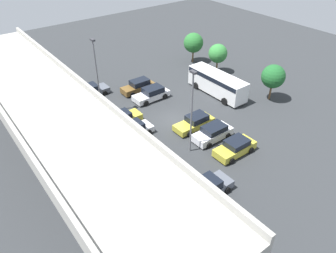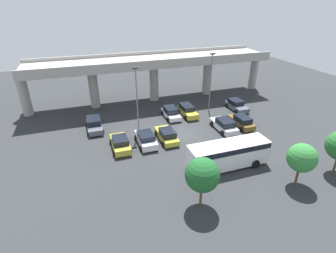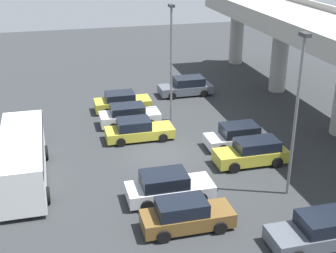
# 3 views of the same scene
# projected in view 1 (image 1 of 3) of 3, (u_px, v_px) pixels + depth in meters

# --- Properties ---
(ground_plane) EXTENTS (88.01, 88.01, 0.00)m
(ground_plane) POSITION_uv_depth(u_px,v_px,m) (174.00, 120.00, 38.38)
(ground_plane) COLOR #2D3033
(highway_overpass) EXTENTS (42.09, 7.51, 7.79)m
(highway_overpass) POSITION_uv_depth(u_px,v_px,m) (51.00, 113.00, 28.14)
(highway_overpass) COLOR #9E9B93
(highway_overpass) RESTS_ON ground_plane
(parked_car_0) EXTENTS (2.17, 4.73, 1.61)m
(parked_car_0) POSITION_uv_depth(u_px,v_px,m) (207.00, 188.00, 28.09)
(parked_car_0) COLOR #515660
(parked_car_0) RESTS_ON ground_plane
(parked_car_1) EXTENTS (2.15, 4.55, 1.55)m
(parked_car_1) POSITION_uv_depth(u_px,v_px,m) (235.00, 147.00, 32.89)
(parked_car_1) COLOR gold
(parked_car_1) RESTS_ON ground_plane
(parked_car_2) EXTENTS (2.15, 4.53, 1.58)m
(parked_car_2) POSITION_uv_depth(u_px,v_px,m) (213.00, 133.00, 34.94)
(parked_car_2) COLOR silver
(parked_car_2) RESTS_ON ground_plane
(parked_car_3) EXTENTS (2.10, 4.81, 1.53)m
(parked_car_3) POSITION_uv_depth(u_px,v_px,m) (195.00, 122.00, 36.74)
(parked_car_3) COLOR gold
(parked_car_3) RESTS_ON ground_plane
(parked_car_4) EXTENTS (2.10, 4.36, 1.58)m
(parked_car_4) POSITION_uv_depth(u_px,v_px,m) (133.00, 130.00, 35.37)
(parked_car_4) COLOR silver
(parked_car_4) RESTS_ON ground_plane
(parked_car_5) EXTENTS (2.01, 4.60, 1.61)m
(parked_car_5) POSITION_uv_depth(u_px,v_px,m) (121.00, 119.00, 37.13)
(parked_car_5) COLOR gold
(parked_car_5) RESTS_ON ground_plane
(parked_car_6) EXTENTS (2.19, 4.78, 1.63)m
(parked_car_6) POSITION_uv_depth(u_px,v_px,m) (152.00, 94.00, 42.12)
(parked_car_6) COLOR silver
(parked_car_6) RESTS_ON ground_plane
(parked_car_7) EXTENTS (1.97, 4.59, 1.62)m
(parked_car_7) POSITION_uv_depth(u_px,v_px,m) (138.00, 86.00, 43.93)
(parked_car_7) COLOR brown
(parked_car_7) RESTS_ON ground_plane
(parked_car_8) EXTENTS (2.18, 4.56, 1.55)m
(parked_car_8) POSITION_uv_depth(u_px,v_px,m) (91.00, 91.00, 42.92)
(parked_car_8) COLOR #515660
(parked_car_8) RESTS_ON ground_plane
(shuttle_bus) EXTENTS (8.77, 2.75, 2.81)m
(shuttle_bus) POSITION_uv_depth(u_px,v_px,m) (217.00, 82.00, 42.84)
(shuttle_bus) COLOR white
(shuttle_bus) RESTS_ON ground_plane
(lamp_post_near_aisle) EXTENTS (0.70, 0.35, 9.11)m
(lamp_post_near_aisle) POSITION_uv_depth(u_px,v_px,m) (97.00, 72.00, 36.95)
(lamp_post_near_aisle) COLOR slate
(lamp_post_near_aisle) RESTS_ON ground_plane
(lamp_post_mid_lot) EXTENTS (0.70, 0.35, 8.88)m
(lamp_post_mid_lot) POSITION_uv_depth(u_px,v_px,m) (192.00, 108.00, 30.73)
(lamp_post_mid_lot) COLOR slate
(lamp_post_mid_lot) RESTS_ON ground_plane
(tree_front_left) EXTENTS (2.97, 2.97, 4.73)m
(tree_front_left) POSITION_uv_depth(u_px,v_px,m) (273.00, 76.00, 40.71)
(tree_front_left) COLOR brown
(tree_front_left) RESTS_ON ground_plane
(tree_front_centre) EXTENTS (2.76, 2.76, 4.36)m
(tree_front_centre) POSITION_uv_depth(u_px,v_px,m) (218.00, 54.00, 47.71)
(tree_front_centre) COLOR brown
(tree_front_centre) RESTS_ON ground_plane
(tree_front_right) EXTENTS (3.05, 3.05, 4.68)m
(tree_front_right) POSITION_uv_depth(u_px,v_px,m) (193.00, 43.00, 50.90)
(tree_front_right) COLOR brown
(tree_front_right) RESTS_ON ground_plane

